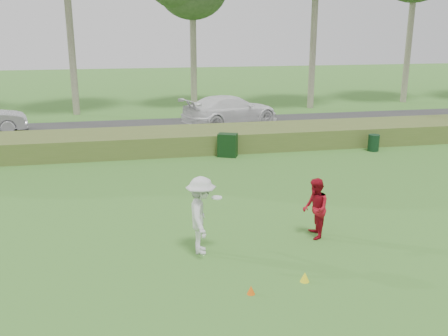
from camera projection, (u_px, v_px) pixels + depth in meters
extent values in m
plane|color=#337125|center=(257.00, 263.00, 12.20)|extent=(120.00, 120.00, 0.00)
cube|color=#4B6126|center=(190.00, 140.00, 23.39)|extent=(80.00, 3.00, 0.90)
cube|color=#2D2D2D|center=(178.00, 128.00, 28.22)|extent=(80.00, 6.00, 0.06)
cylinder|color=gray|center=(193.00, 24.00, 34.10)|extent=(0.44, 0.44, 11.50)
cylinder|color=gray|center=(315.00, 4.00, 33.41)|extent=(0.44, 0.44, 14.00)
cylinder|color=gray|center=(412.00, 9.00, 36.23)|extent=(0.44, 0.44, 13.50)
imported|color=silver|center=(201.00, 215.00, 12.52)|extent=(0.90, 1.38, 2.00)
cylinder|color=white|center=(217.00, 198.00, 12.48)|extent=(0.27, 0.27, 0.03)
imported|color=maroon|center=(315.00, 209.00, 13.47)|extent=(0.76, 0.90, 1.67)
cone|color=#FF610D|center=(251.00, 290.00, 10.76)|extent=(0.18, 0.18, 0.19)
cone|color=yellow|center=(305.00, 277.00, 11.28)|extent=(0.21, 0.21, 0.23)
cube|color=black|center=(228.00, 145.00, 22.02)|extent=(0.97, 0.81, 1.03)
cylinder|color=black|center=(374.00, 143.00, 23.05)|extent=(0.54, 0.54, 0.77)
imported|color=white|center=(231.00, 110.00, 28.84)|extent=(6.27, 4.32, 1.69)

